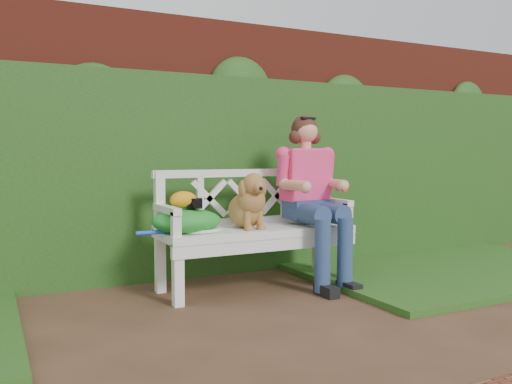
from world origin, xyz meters
name	(u,v)px	position (x,y,z in m)	size (l,w,h in m)	color
ground	(245,342)	(0.00, 0.00, 0.00)	(60.00, 60.00, 0.00)	#422E1D
brick_wall	(150,147)	(0.00, 1.90, 1.10)	(10.00, 0.30, 2.20)	maroon
ivy_hedge	(157,177)	(0.00, 1.68, 0.85)	(10.00, 0.18, 1.70)	#2F611C
grass_right	(443,267)	(2.40, 0.90, 0.03)	(2.60, 2.00, 0.05)	#183512
garden_bench	(256,258)	(0.59, 1.05, 0.24)	(1.58, 0.60, 0.48)	white
seated_woman	(308,203)	(1.05, 1.03, 0.65)	(0.55, 0.73, 1.30)	#D44143
dog	(248,200)	(0.51, 1.02, 0.69)	(0.28, 0.39, 0.43)	#B4844B
tennis_racket	(194,230)	(0.08, 1.01, 0.50)	(0.66, 0.28, 0.03)	white
green_bag	(187,220)	(0.02, 1.02, 0.57)	(0.50, 0.39, 0.17)	#2B941B
camera_item	(194,203)	(0.07, 1.00, 0.69)	(0.11, 0.08, 0.07)	black
baseball_glove	(183,200)	(0.00, 1.03, 0.71)	(0.20, 0.14, 0.12)	orange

